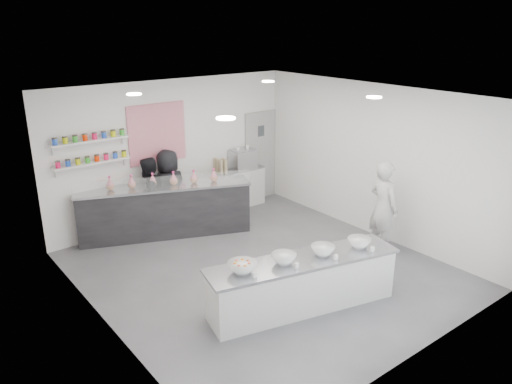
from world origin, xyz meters
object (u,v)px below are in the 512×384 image
Objects in this scene: back_bar at (165,211)px; staff_right at (169,190)px; woman_prep at (383,208)px; prep_counter at (303,283)px; espresso_machine at (243,159)px; staff_left at (149,197)px; espresso_ledge at (240,188)px.

staff_right is at bearing 68.28° from back_bar.
back_bar is 1.93× the size of woman_prep.
staff_right reaches higher than prep_counter.
staff_left is (-2.44, -0.15, -0.32)m from espresso_machine.
woman_prep is 1.10× the size of staff_left.
woman_prep is (2.79, -3.13, 0.35)m from back_bar.
staff_left is (-2.34, -0.15, 0.35)m from espresso_ledge.
staff_left is (-0.54, 3.90, 0.39)m from prep_counter.
staff_left is at bearing -176.44° from espresso_machine.
staff_left is at bearing 152.45° from back_bar.
espresso_machine is at bearing 0.00° from espresso_ledge.
prep_counter is 2.45× the size of espresso_ledge.
staff_left is at bearing 0.91° from staff_right.
prep_counter is 1.69× the size of woman_prep.
back_bar is at bearing 46.60° from staff_right.
prep_counter is 0.88× the size of back_bar.
espresso_machine is 0.36× the size of staff_left.
woman_prep reaches higher than staff_left.
staff_right is at bearing -175.62° from espresso_machine.
staff_left reaches higher than prep_counter.
staff_left is (-3.00, 3.38, -0.08)m from woman_prep.
espresso_machine is (0.09, 0.00, 0.67)m from espresso_ledge.
prep_counter is 1.76× the size of staff_right.
prep_counter is 2.56m from woman_prep.
espresso_ledge is 2.12× the size of espresso_machine.
espresso_ledge is 1.94m from staff_right.
staff_right is (-2.55, 3.38, -0.03)m from woman_prep.
staff_left is at bearing 48.78° from woman_prep.
espresso_machine reaches higher than espresso_ledge.
woman_prep is 1.04× the size of staff_right.
staff_right is at bearing 44.20° from woman_prep.
staff_left reaches higher than espresso_ledge.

